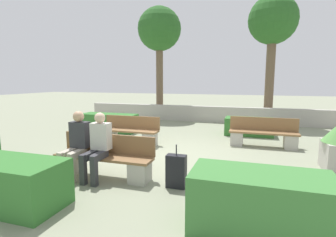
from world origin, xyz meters
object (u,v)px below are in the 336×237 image
at_px(bench_right_side, 130,134).
at_px(tree_leftmost, 159,31).
at_px(person_seated_man, 98,143).
at_px(person_seated_woman, 76,141).
at_px(bench_front, 104,161).
at_px(suitcase, 176,171).
at_px(bench_left_side, 263,135).
at_px(tree_center_left, 273,23).

bearing_deg(bench_right_side, tree_leftmost, 106.08).
distance_m(person_seated_man, person_seated_woman, 0.50).
bearing_deg(bench_front, suitcase, -2.46).
xyz_separation_m(bench_right_side, person_seated_man, (0.70, -2.85, 0.41)).
height_order(bench_right_side, person_seated_man, person_seated_man).
xyz_separation_m(bench_left_side, person_seated_woman, (-3.74, -3.79, 0.42)).
height_order(person_seated_woman, tree_center_left, tree_center_left).
relative_size(person_seated_woman, suitcase, 1.65).
relative_size(bench_right_side, tree_leftmost, 0.32).
relative_size(bench_left_side, person_seated_man, 1.47).
xyz_separation_m(bench_front, bench_left_side, (3.20, 3.65, -0.00)).
bearing_deg(bench_right_side, person_seated_woman, -81.03).
xyz_separation_m(bench_front, person_seated_woman, (-0.54, -0.14, 0.41)).
bearing_deg(bench_right_side, person_seated_man, -71.21).
bearing_deg(bench_left_side, person_seated_woman, -124.02).
xyz_separation_m(suitcase, tree_center_left, (2.01, 8.54, 4.17)).
relative_size(bench_front, bench_left_side, 1.06).
height_order(bench_right_side, person_seated_woman, person_seated_woman).
height_order(bench_front, tree_leftmost, tree_leftmost).
distance_m(bench_right_side, suitcase, 3.60).
bearing_deg(tree_leftmost, bench_right_side, -78.92).
xyz_separation_m(person_seated_woman, tree_leftmost, (-1.40, 9.00, 3.76)).
relative_size(bench_right_side, person_seated_man, 1.37).
height_order(suitcase, tree_center_left, tree_center_left).
distance_m(bench_right_side, person_seated_woman, 2.88).
distance_m(bench_front, person_seated_woman, 0.69).
distance_m(bench_front, person_seated_man, 0.43).
height_order(bench_front, person_seated_woman, person_seated_woman).
bearing_deg(bench_left_side, person_seated_man, -119.91).
relative_size(person_seated_man, suitcase, 1.64).
distance_m(person_seated_woman, tree_leftmost, 9.86).
height_order(bench_front, person_seated_man, person_seated_man).
distance_m(bench_left_side, bench_right_side, 4.05).
distance_m(bench_front, bench_right_side, 2.80).
distance_m(bench_left_side, person_seated_man, 5.00).
bearing_deg(person_seated_man, bench_right_side, 103.79).
relative_size(bench_front, person_seated_woman, 1.54).
relative_size(bench_front, bench_right_side, 1.14).
relative_size(bench_front, tree_center_left, 0.37).
bearing_deg(suitcase, bench_right_side, 129.67).
bearing_deg(suitcase, tree_leftmost, 111.42).
xyz_separation_m(person_seated_man, suitcase, (1.60, 0.08, -0.43)).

